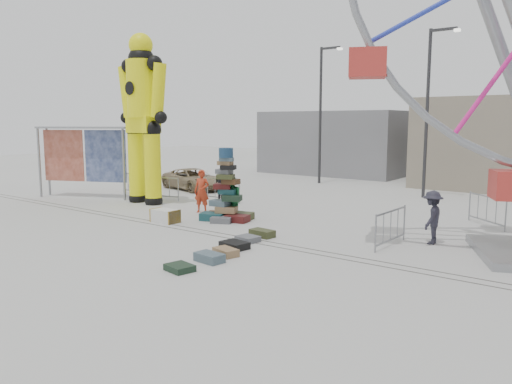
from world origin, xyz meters
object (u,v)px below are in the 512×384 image
Objects in this scene: steamer_trunk at (165,216)px; barricade_wheel_back at (487,210)px; parked_suv at (193,179)px; barricade_dummy_a at (133,184)px; pedestrian_black at (222,186)px; lamp_post_left at (322,108)px; pedestrian_green at (232,198)px; pedestrian_red at (202,191)px; barricade_dummy_b at (161,188)px; lamp_post_right at (429,105)px; barricade_dummy_c at (223,190)px; crash_test_dummy at (143,112)px; suitcase_tower at (227,200)px; pedestrian_grey at (432,217)px; banner_scaffold at (84,144)px; barricade_wheel_front at (391,228)px.

steamer_trunk is 11.57m from barricade_wheel_back.
barricade_wheel_back is at bearing -79.23° from parked_suv.
pedestrian_black is (5.50, 0.54, 0.27)m from barricade_dummy_a.
pedestrian_green is (3.08, -12.02, -3.64)m from lamp_post_left.
steamer_trunk is at bearing -84.20° from lamp_post_left.
barricade_dummy_a is 6.48m from pedestrian_red.
barricade_dummy_b is 0.49× the size of parked_suv.
lamp_post_right is 4.00× the size of barricade_dummy_c.
crash_test_dummy is 4.61× the size of pedestrian_green.
lamp_post_left is 13.78m from barricade_wheel_back.
crash_test_dummy is at bearing 153.25° from suitcase_tower.
crash_test_dummy is 3.73m from barricade_dummy_b.
pedestrian_grey is at bearing -70.36° from lamp_post_right.
lamp_post_left is 1.03× the size of crash_test_dummy.
steamer_trunk is 0.61× the size of pedestrian_green.
barricade_dummy_c is 1.22× the size of pedestrian_black.
lamp_post_left is 4.56× the size of pedestrian_red.
lamp_post_right is 13.41m from barricade_dummy_b.
barricade_dummy_a is at bearing 162.81° from barricade_dummy_b.
lamp_post_left is 11.66m from crash_test_dummy.
barricade_dummy_a and barricade_dummy_c have the same top height.
barricade_dummy_b is at bearing 138.75° from steamer_trunk.
banner_scaffold is at bearing -90.66° from pedestrian_grey.
pedestrian_red reaches higher than parked_suv.
steamer_trunk is (-1.53, -1.69, -0.52)m from suitcase_tower.
barricade_wheel_front is (9.40, -12.21, -3.93)m from lamp_post_left.
pedestrian_red is (-8.29, 0.65, 0.33)m from barricade_wheel_front.
lamp_post_right is at bearing 27.88° from barricade_dummy_b.
steamer_trunk is 2.54m from pedestrian_green.
barricade_dummy_b is at bearing 140.23° from pedestrian_red.
barricade_dummy_c is (-2.97, 3.21, -0.21)m from suitcase_tower.
steamer_trunk is at bearing -20.30° from barricade_dummy_a.
crash_test_dummy is at bearing 87.89° from barricade_wheel_front.
lamp_post_left reaches higher than steamer_trunk.
parked_suv is (-5.53, 7.13, 0.33)m from steamer_trunk.
suitcase_tower is (-4.06, -10.15, -3.72)m from lamp_post_right.
pedestrian_black is at bearing 1.42° from barricade_dummy_b.
barricade_wheel_front is 9.48m from pedestrian_black.
parked_suv is at bearing 82.48° from barricade_dummy_a.
suitcase_tower reaches higher than barricade_dummy_c.
banner_scaffold is at bearing -163.68° from barricade_dummy_b.
steamer_trunk is (1.41, -13.84, -4.24)m from lamp_post_left.
lamp_post_right is at bearing -163.78° from pedestrian_grey.
lamp_post_right reaches higher than suitcase_tower.
banner_scaffold is at bearing 35.96° from pedestrian_black.
lamp_post_left is 4.00× the size of barricade_wheel_back.
barricade_wheel_front is 5.12m from barricade_wheel_back.
banner_scaffold reaches higher than pedestrian_grey.
pedestrian_red reaches higher than barricade_dummy_b.
pedestrian_red reaches higher than pedestrian_black.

